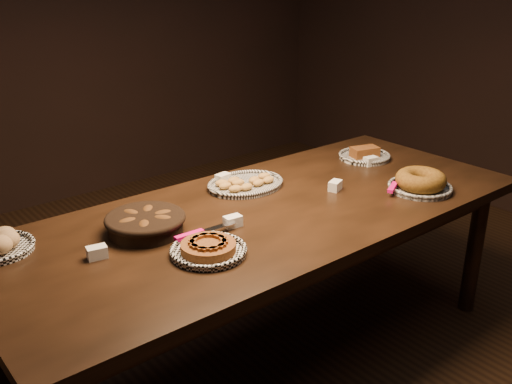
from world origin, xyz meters
TOP-DOWN VIEW (x-y plane):
  - ground at (0.00, 0.00)m, footprint 5.00×5.00m
  - buffet_table at (0.00, 0.00)m, footprint 2.40×1.00m
  - apple_tart_plate at (-0.43, -0.17)m, footprint 0.34×0.28m
  - madeleine_platter at (0.08, 0.27)m, footprint 0.38×0.31m
  - bundt_cake_plate at (0.69, -0.27)m, footprint 0.34×0.31m
  - croissant_basket at (-0.52, 0.13)m, footprint 0.37×0.37m
  - loaf_plate at (0.84, 0.20)m, footprint 0.28×0.28m
  - tent_cards at (0.04, 0.09)m, footprint 1.62×0.48m

SIDE VIEW (x-z plane):
  - ground at x=0.00m, z-range 0.00..0.00m
  - buffet_table at x=0.00m, z-range 0.30..1.05m
  - madeleine_platter at x=0.08m, z-range 0.74..0.79m
  - loaf_plate at x=0.84m, z-range 0.74..0.80m
  - apple_tart_plate at x=-0.43m, z-range 0.74..0.80m
  - tent_cards at x=0.04m, z-range 0.75..0.79m
  - bundt_cake_plate at x=0.69m, z-range 0.74..0.84m
  - croissant_basket at x=-0.52m, z-range 0.76..0.83m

